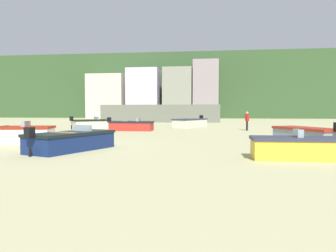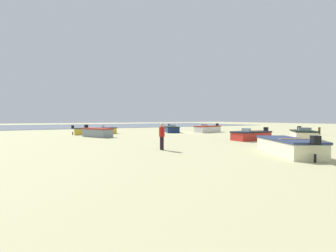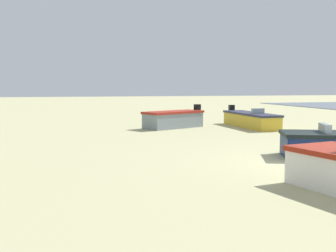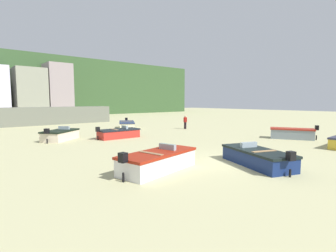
{
  "view_description": "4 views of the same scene",
  "coord_description": "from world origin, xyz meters",
  "px_view_note": "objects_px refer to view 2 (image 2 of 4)",
  "views": [
    {
      "loc": [
        6.58,
        -14.99,
        1.82
      ],
      "look_at": [
        4.21,
        3.0,
        0.88
      ],
      "focal_mm": 34.76,
      "sensor_mm": 36.0,
      "label": 1
    },
    {
      "loc": [
        15.64,
        24.86,
        1.9
      ],
      "look_at": [
        5.35,
        6.34,
        1.19
      ],
      "focal_mm": 22.92,
      "sensor_mm": 36.0,
      "label": 2
    },
    {
      "loc": [
        -11.08,
        7.47,
        2.33
      ],
      "look_at": [
        3.03,
        3.92,
        0.92
      ],
      "focal_mm": 44.79,
      "sensor_mm": 36.0,
      "label": 3
    },
    {
      "loc": [
        -11.3,
        -8.23,
        3.3
      ],
      "look_at": [
        3.36,
        9.04,
        1.07
      ],
      "focal_mm": 27.19,
      "sensor_mm": 36.0,
      "label": 4
    }
  ],
  "objects_px": {
    "boat_cream_6": "(288,146)",
    "boat_navy_3": "(171,129)",
    "boat_cream_1": "(303,135)",
    "boat_red_2": "(251,135)",
    "boat_white_0": "(208,129)",
    "mooring_post_near_water": "(319,131)",
    "boat_grey_4": "(97,132)",
    "boat_yellow_5": "(96,131)",
    "beach_walker_foreground": "(162,134)"
  },
  "relations": [
    {
      "from": "boat_cream_6",
      "to": "boat_navy_3",
      "type": "bearing_deg",
      "value": 108.18
    },
    {
      "from": "boat_cream_1",
      "to": "boat_red_2",
      "type": "height_order",
      "value": "boat_cream_1"
    },
    {
      "from": "boat_white_0",
      "to": "mooring_post_near_water",
      "type": "bearing_deg",
      "value": -152.49
    },
    {
      "from": "boat_grey_4",
      "to": "boat_yellow_5",
      "type": "relative_size",
      "value": 0.71
    },
    {
      "from": "mooring_post_near_water",
      "to": "boat_white_0",
      "type": "bearing_deg",
      "value": -50.42
    },
    {
      "from": "boat_navy_3",
      "to": "boat_red_2",
      "type": "bearing_deg",
      "value": 113.27
    },
    {
      "from": "boat_grey_4",
      "to": "mooring_post_near_water",
      "type": "distance_m",
      "value": 25.63
    },
    {
      "from": "boat_white_0",
      "to": "beach_walker_foreground",
      "type": "bearing_deg",
      "value": 119.7
    },
    {
      "from": "boat_red_2",
      "to": "mooring_post_near_water",
      "type": "distance_m",
      "value": 12.37
    },
    {
      "from": "mooring_post_near_water",
      "to": "boat_navy_3",
      "type": "bearing_deg",
      "value": -44.63
    },
    {
      "from": "mooring_post_near_water",
      "to": "beach_walker_foreground",
      "type": "bearing_deg",
      "value": 5.0
    },
    {
      "from": "boat_red_2",
      "to": "beach_walker_foreground",
      "type": "relative_size",
      "value": 2.44
    },
    {
      "from": "boat_grey_4",
      "to": "boat_cream_6",
      "type": "xyz_separation_m",
      "value": [
        -6.72,
        16.47,
        -0.04
      ]
    },
    {
      "from": "boat_red_2",
      "to": "boat_navy_3",
      "type": "bearing_deg",
      "value": 3.96
    },
    {
      "from": "boat_white_0",
      "to": "beach_walker_foreground",
      "type": "distance_m",
      "value": 18.29
    },
    {
      "from": "boat_yellow_5",
      "to": "boat_red_2",
      "type": "bearing_deg",
      "value": 35.29
    },
    {
      "from": "boat_white_0",
      "to": "boat_cream_6",
      "type": "distance_m",
      "value": 18.9
    },
    {
      "from": "boat_white_0",
      "to": "boat_cream_1",
      "type": "bearing_deg",
      "value": 170.07
    },
    {
      "from": "boat_navy_3",
      "to": "boat_cream_6",
      "type": "bearing_deg",
      "value": 99.08
    },
    {
      "from": "mooring_post_near_water",
      "to": "boat_grey_4",
      "type": "bearing_deg",
      "value": -22.55
    },
    {
      "from": "boat_navy_3",
      "to": "boat_grey_4",
      "type": "relative_size",
      "value": 1.18
    },
    {
      "from": "boat_cream_1",
      "to": "boat_navy_3",
      "type": "xyz_separation_m",
      "value": [
        4.96,
        -15.31,
        -0.02
      ]
    },
    {
      "from": "boat_grey_4",
      "to": "boat_cream_6",
      "type": "bearing_deg",
      "value": 84.81
    },
    {
      "from": "boat_cream_6",
      "to": "boat_white_0",
      "type": "bearing_deg",
      "value": 93.16
    },
    {
      "from": "mooring_post_near_water",
      "to": "boat_red_2",
      "type": "bearing_deg",
      "value": 2.06
    },
    {
      "from": "boat_white_0",
      "to": "boat_cream_1",
      "type": "xyz_separation_m",
      "value": [
        -0.48,
        12.77,
        -0.02
      ]
    },
    {
      "from": "boat_navy_3",
      "to": "beach_walker_foreground",
      "type": "height_order",
      "value": "beach_walker_foreground"
    },
    {
      "from": "boat_yellow_5",
      "to": "mooring_post_near_water",
      "type": "distance_m",
      "value": 27.04
    },
    {
      "from": "boat_cream_6",
      "to": "mooring_post_near_water",
      "type": "distance_m",
      "value": 18.21
    },
    {
      "from": "mooring_post_near_water",
      "to": "beach_walker_foreground",
      "type": "distance_m",
      "value": 22.2
    },
    {
      "from": "boat_navy_3",
      "to": "boat_cream_6",
      "type": "xyz_separation_m",
      "value": [
        4.01,
        19.42,
        0.01
      ]
    },
    {
      "from": "boat_cream_6",
      "to": "beach_walker_foreground",
      "type": "distance_m",
      "value": 6.99
    },
    {
      "from": "boat_red_2",
      "to": "boat_white_0",
      "type": "bearing_deg",
      "value": -18.58
    },
    {
      "from": "boat_navy_3",
      "to": "boat_yellow_5",
      "type": "bearing_deg",
      "value": 13.05
    },
    {
      "from": "boat_red_2",
      "to": "mooring_post_near_water",
      "type": "relative_size",
      "value": 4.37
    },
    {
      "from": "boat_grey_4",
      "to": "boat_cream_1",
      "type": "bearing_deg",
      "value": 114.4
    },
    {
      "from": "boat_grey_4",
      "to": "beach_walker_foreground",
      "type": "height_order",
      "value": "beach_walker_foreground"
    },
    {
      "from": "boat_cream_1",
      "to": "boat_navy_3",
      "type": "bearing_deg",
      "value": -21.77
    },
    {
      "from": "boat_white_0",
      "to": "boat_yellow_5",
      "type": "relative_size",
      "value": 0.86
    },
    {
      "from": "boat_cream_1",
      "to": "boat_red_2",
      "type": "relative_size",
      "value": 0.92
    },
    {
      "from": "boat_cream_1",
      "to": "boat_grey_4",
      "type": "bearing_deg",
      "value": 12.05
    },
    {
      "from": "boat_grey_4",
      "to": "mooring_post_near_water",
      "type": "relative_size",
      "value": 4.15
    },
    {
      "from": "boat_yellow_5",
      "to": "beach_walker_foreground",
      "type": "xyz_separation_m",
      "value": [
        -0.94,
        16.08,
        0.53
      ]
    },
    {
      "from": "boat_white_0",
      "to": "boat_navy_3",
      "type": "xyz_separation_m",
      "value": [
        4.48,
        -2.54,
        -0.04
      ]
    },
    {
      "from": "boat_red_2",
      "to": "boat_yellow_5",
      "type": "height_order",
      "value": "boat_yellow_5"
    },
    {
      "from": "boat_red_2",
      "to": "boat_cream_6",
      "type": "distance_m",
      "value": 7.71
    },
    {
      "from": "boat_red_2",
      "to": "beach_walker_foreground",
      "type": "xyz_separation_m",
      "value": [
        9.74,
        1.49,
        0.53
      ]
    },
    {
      "from": "boat_navy_3",
      "to": "mooring_post_near_water",
      "type": "distance_m",
      "value": 18.2
    },
    {
      "from": "boat_white_0",
      "to": "boat_navy_3",
      "type": "height_order",
      "value": "boat_white_0"
    },
    {
      "from": "boat_white_0",
      "to": "boat_yellow_5",
      "type": "height_order",
      "value": "boat_white_0"
    }
  ]
}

